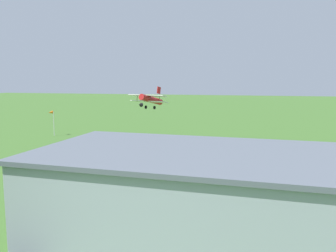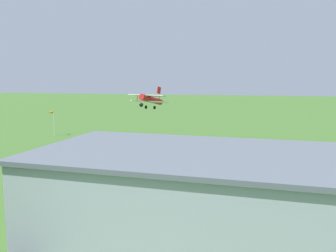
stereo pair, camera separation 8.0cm
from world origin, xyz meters
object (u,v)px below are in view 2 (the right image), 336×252
Objects in this scene: car_yellow at (22,167)px; windsock at (51,114)px; biplane at (150,99)px; hangar at (204,193)px; person_near_hangar_door at (310,182)px; car_white at (115,175)px; person_watching_takeoff at (292,184)px; car_orange at (70,167)px; person_at_fence_line at (170,168)px; car_blue at (332,191)px.

windsock is at bearing -64.70° from car_yellow.
biplane is 1.45× the size of windsock.
person_near_hangar_door is (-9.94, -14.25, -2.52)m from hangar.
person_watching_takeoff is (-20.23, -1.37, 0.00)m from car_white.
person_near_hangar_door is at bearing -173.52° from car_white.
car_orange is at bearing -170.07° from car_yellow.
biplane is 1.69× the size of car_yellow.
windsock reaches higher than person_watching_takeoff.
car_yellow is at bearing 0.95° from person_watching_takeoff.
person_near_hangar_door reaches higher than person_at_fence_line.
car_blue is at bearing 178.67° from car_yellow.
person_at_fence_line is at bearing -165.87° from car_orange.
person_at_fence_line is at bearing -14.23° from person_watching_takeoff.
biplane is at bearing -101.88° from car_orange.
biplane reaches higher than car_blue.
person_watching_takeoff is 1.06× the size of person_at_fence_line.
person_watching_takeoff is at bearing -121.15° from hangar.
windsock is (26.59, -28.64, 3.91)m from car_white.
person_at_fence_line is 40.01m from windsock.
car_orange is 27.32m from person_watching_takeoff.
person_watching_takeoff is at bearing -20.37° from car_blue.
windsock is at bearing -28.13° from person_near_hangar_door.
car_yellow is (37.51, -0.87, 0.02)m from car_blue.
person_watching_takeoff is at bearing 29.78° from person_near_hangar_door.
hangar is at bearing 136.41° from car_white.
car_blue is at bearing 138.79° from biplane.
car_white is (12.32, -11.72, -2.57)m from hangar.
car_orange reaches higher than person_at_fence_line.
hangar reaches higher than car_white.
windsock is at bearing -12.56° from biplane.
person_near_hangar_door is at bearing -124.89° from hangar.
car_blue is 31.23m from car_orange.
person_at_fence_line is at bearing 143.75° from windsock.
biplane is at bearing -83.65° from car_white.
windsock reaches higher than car_orange.
person_watching_takeoff is (-33.66, -0.56, -0.03)m from car_yellow.
car_yellow is 2.81× the size of person_watching_takeoff.
person_near_hangar_door is at bearing 151.87° from windsock.
windsock is (23.99, -5.35, -3.79)m from biplane.
hangar is 6.24× the size of car_white.
biplane is 24.87m from windsock.
windsock is at bearing -29.53° from car_blue.
windsock is (38.90, -40.36, 1.34)m from hangar.
person_near_hangar_door is 1.12× the size of person_at_fence_line.
person_watching_takeoff is at bearing -179.05° from car_yellow.
car_white is 7.34m from car_orange.
car_orange is 1.01× the size of car_yellow.
biplane is at bearing -66.94° from hangar.
car_blue is 2.76× the size of person_watching_takeoff.
biplane reaches higher than windsock.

